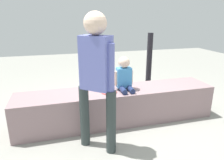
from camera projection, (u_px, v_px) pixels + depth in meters
The scene contains 12 objects.
ground_plane at pixel (117, 120), 3.17m from camera, with size 12.00×12.00×0.00m, color gray.
concrete_ledge at pixel (117, 105), 3.09m from camera, with size 2.90×0.56×0.50m, color gray.
child_seated at pixel (124, 76), 2.96m from camera, with size 0.28×0.32×0.48m.
adult_standing at pixel (96, 72), 2.24m from camera, with size 0.38×0.36×1.58m.
cake_plate at pixel (109, 91), 2.91m from camera, with size 0.22×0.22×0.07m.
gift_bag at pixel (131, 96), 3.74m from camera, with size 0.22×0.11×0.30m.
railing_post at pixel (149, 70), 4.26m from camera, with size 0.36×0.36×1.21m.
water_bottle_near_gift at pixel (126, 92), 4.08m from camera, with size 0.07×0.07×0.21m.
party_cup_red at pixel (65, 92), 4.20m from camera, with size 0.08×0.08×0.11m, color red.
cake_box_white at pixel (86, 96), 3.96m from camera, with size 0.28×0.26×0.12m, color white.
handbag_black_leather at pixel (112, 88), 4.26m from camera, with size 0.33×0.13×0.32m.
handbag_brown_canvas at pixel (71, 101), 3.64m from camera, with size 0.33×0.13×0.31m.
Camera 1 is at (-0.84, -2.71, 1.53)m, focal length 33.30 mm.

